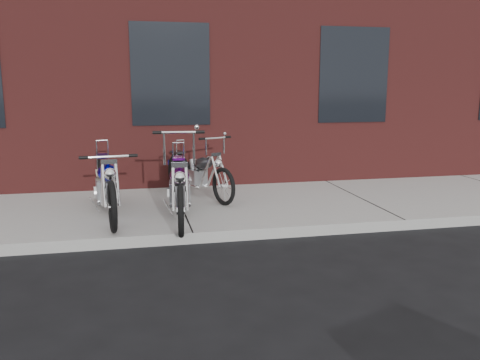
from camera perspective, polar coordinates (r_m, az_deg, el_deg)
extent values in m
plane|color=black|center=(6.62, -5.28, -7.18)|extent=(120.00, 120.00, 0.00)
cube|color=#A2A2A2|center=(8.04, -6.58, -3.44)|extent=(22.00, 3.00, 0.15)
cube|color=maroon|center=(14.42, -9.62, 18.41)|extent=(22.00, 10.00, 8.00)
torus|color=black|center=(7.76, -6.83, -0.57)|extent=(0.21, 0.75, 0.74)
torus|color=black|center=(6.19, -6.66, -3.80)|extent=(0.13, 0.67, 0.67)
cube|color=#989898|center=(7.12, -6.77, -1.68)|extent=(0.32, 0.44, 0.31)
ellipsoid|color=#620C7B|center=(6.78, -6.80, 0.27)|extent=(0.31, 0.59, 0.32)
cube|color=black|center=(7.34, -6.83, 0.34)|extent=(0.27, 0.31, 0.06)
cylinder|color=white|center=(6.26, -6.73, -1.11)|extent=(0.07, 0.30, 0.56)
cylinder|color=white|center=(6.28, -6.88, 5.25)|extent=(0.57, 0.08, 0.03)
cylinder|color=white|center=(7.62, -6.89, 2.20)|extent=(0.02, 0.02, 0.50)
cylinder|color=white|center=(7.37, -5.81, -2.30)|extent=(0.13, 0.93, 0.05)
torus|color=black|center=(8.13, -14.99, -0.30)|extent=(0.23, 0.77, 0.76)
torus|color=black|center=(6.53, -14.02, -3.23)|extent=(0.15, 0.69, 0.68)
cube|color=#989898|center=(7.48, -14.65, -1.31)|extent=(0.34, 0.45, 0.31)
ellipsoid|color=#0003CB|center=(7.13, -14.59, 0.61)|extent=(0.34, 0.60, 0.32)
cube|color=beige|center=(7.71, -14.87, 0.62)|extent=(0.28, 0.32, 0.06)
cylinder|color=white|center=(6.60, -14.22, -0.65)|extent=(0.08, 0.31, 0.57)
cylinder|color=white|center=(6.68, -14.44, 2.41)|extent=(0.58, 0.10, 0.03)
cylinder|color=white|center=(7.99, -15.09, 2.40)|extent=(0.03, 0.03, 0.50)
cylinder|color=white|center=(7.74, -13.79, -1.90)|extent=(0.16, 0.94, 0.05)
torus|color=black|center=(9.07, -6.48, 0.82)|extent=(0.38, 0.67, 0.67)
torus|color=black|center=(7.85, -1.30, -0.89)|extent=(0.30, 0.58, 0.60)
cube|color=#989898|center=(8.56, -4.55, 0.21)|extent=(0.39, 0.44, 0.28)
ellipsoid|color=#2F2F31|center=(8.30, -3.65, 1.77)|extent=(0.42, 0.56, 0.28)
cube|color=black|center=(8.73, -5.38, 1.64)|extent=(0.31, 0.33, 0.06)
cylinder|color=white|center=(7.90, -1.78, 0.98)|extent=(0.14, 0.26, 0.50)
cylinder|color=white|center=(7.93, -2.27, 4.69)|extent=(0.48, 0.23, 0.03)
cylinder|color=white|center=(8.95, -6.30, 2.98)|extent=(0.03, 0.03, 0.45)
cylinder|color=white|center=(8.81, -4.60, -0.29)|extent=(0.37, 0.78, 0.04)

